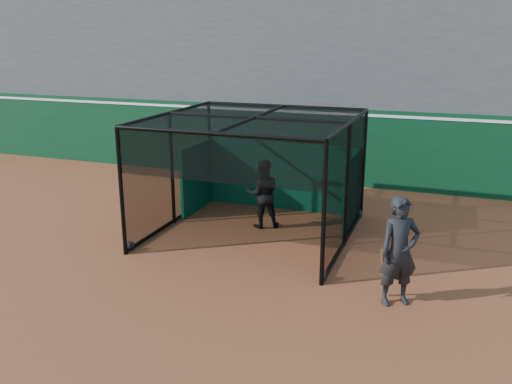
% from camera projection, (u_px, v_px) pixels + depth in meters
% --- Properties ---
extents(ground, '(120.00, 120.00, 0.00)m').
position_uv_depth(ground, '(185.00, 281.00, 10.92)').
color(ground, brown).
rests_on(ground, ground).
extents(outfield_wall, '(50.00, 0.50, 2.50)m').
position_uv_depth(outfield_wall, '(301.00, 143.00, 18.22)').
color(outfield_wall, '#09341B').
rests_on(outfield_wall, ground).
extents(grandstand, '(50.00, 7.85, 8.95)m').
position_uv_depth(grandstand, '(329.00, 43.00, 20.73)').
color(grandstand, '#4C4C4F').
rests_on(grandstand, ground).
extents(batting_cage, '(4.62, 4.66, 2.90)m').
position_uv_depth(batting_cage, '(255.00, 177.00, 13.17)').
color(batting_cage, black).
rests_on(batting_cage, ground).
extents(batter, '(1.06, 0.98, 1.76)m').
position_uv_depth(batter, '(263.00, 194.00, 13.78)').
color(batter, black).
rests_on(batter, ground).
extents(on_deck_player, '(0.89, 0.81, 2.04)m').
position_uv_depth(on_deck_player, '(399.00, 252.00, 9.74)').
color(on_deck_player, black).
rests_on(on_deck_player, ground).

